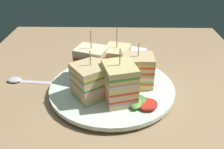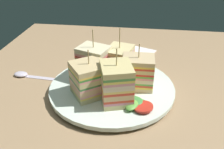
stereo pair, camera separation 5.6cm
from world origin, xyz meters
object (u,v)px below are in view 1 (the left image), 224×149
(napkin, at_px, (125,53))
(sandwich_wedge_2, at_px, (117,61))
(sandwich_wedge_1, at_px, (137,71))
(sandwich_wedge_4, at_px, (92,81))
(spoon, at_px, (22,80))
(chip_pile, at_px, (103,80))
(sandwich_wedge_0, at_px, (119,83))
(sandwich_wedge_3, at_px, (92,64))
(plate, at_px, (112,88))

(napkin, bearing_deg, sandwich_wedge_2, -9.40)
(sandwich_wedge_1, bearing_deg, sandwich_wedge_4, 23.18)
(sandwich_wedge_4, height_order, spoon, sandwich_wedge_4)
(sandwich_wedge_1, height_order, chip_pile, sandwich_wedge_1)
(sandwich_wedge_1, bearing_deg, napkin, -85.21)
(sandwich_wedge_0, bearing_deg, sandwich_wedge_3, 19.91)
(sandwich_wedge_2, bearing_deg, sandwich_wedge_1, 57.39)
(plate, distance_m, sandwich_wedge_0, 0.08)
(sandwich_wedge_4, bearing_deg, spoon, 121.33)
(plate, distance_m, sandwich_wedge_3, 0.07)
(sandwich_wedge_1, height_order, sandwich_wedge_2, sandwich_wedge_2)
(sandwich_wedge_1, distance_m, spoon, 0.29)
(sandwich_wedge_3, distance_m, chip_pile, 0.05)
(sandwich_wedge_0, bearing_deg, sandwich_wedge_2, -12.89)
(sandwich_wedge_0, distance_m, napkin, 0.28)
(sandwich_wedge_2, bearing_deg, napkin, -175.21)
(sandwich_wedge_2, relative_size, sandwich_wedge_3, 0.98)
(plate, height_order, sandwich_wedge_2, sandwich_wedge_2)
(sandwich_wedge_1, relative_size, napkin, 0.90)
(sandwich_wedge_2, height_order, sandwich_wedge_4, sandwich_wedge_2)
(spoon, bearing_deg, plate, 174.38)
(plate, bearing_deg, sandwich_wedge_4, -47.79)
(sandwich_wedge_4, xyz_separation_m, chip_pile, (-0.05, 0.02, -0.03))
(sandwich_wedge_3, distance_m, napkin, 0.21)
(sandwich_wedge_1, xyz_separation_m, sandwich_wedge_2, (-0.05, -0.05, -0.00))
(spoon, bearing_deg, sandwich_wedge_1, 177.61)
(sandwich_wedge_1, bearing_deg, sandwich_wedge_2, -47.92)
(sandwich_wedge_4, distance_m, spoon, 0.21)
(chip_pile, height_order, spoon, chip_pile)
(sandwich_wedge_0, bearing_deg, chip_pile, 14.10)
(chip_pile, bearing_deg, sandwich_wedge_0, 30.24)
(sandwich_wedge_1, distance_m, chip_pile, 0.08)
(sandwich_wedge_0, height_order, sandwich_wedge_3, sandwich_wedge_3)
(sandwich_wedge_1, relative_size, sandwich_wedge_3, 0.86)
(sandwich_wedge_3, bearing_deg, sandwich_wedge_2, 42.13)
(sandwich_wedge_0, bearing_deg, sandwich_wedge_1, -49.66)
(sandwich_wedge_2, xyz_separation_m, spoon, (0.02, -0.24, -0.05))
(plate, relative_size, sandwich_wedge_4, 2.73)
(plate, bearing_deg, sandwich_wedge_2, 169.88)
(sandwich_wedge_0, bearing_deg, sandwich_wedge_4, 58.25)
(sandwich_wedge_1, distance_m, sandwich_wedge_2, 0.07)
(sandwich_wedge_2, height_order, chip_pile, sandwich_wedge_2)
(chip_pile, relative_size, spoon, 0.54)
(sandwich_wedge_2, relative_size, napkin, 1.02)
(plate, xyz_separation_m, sandwich_wedge_1, (-0.01, 0.06, 0.04))
(sandwich_wedge_0, relative_size, spoon, 0.82)
(sandwich_wedge_0, distance_m, sandwich_wedge_2, 0.11)
(plate, distance_m, sandwich_wedge_4, 0.07)
(spoon, bearing_deg, sandwich_wedge_3, -177.99)
(sandwich_wedge_3, distance_m, spoon, 0.19)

